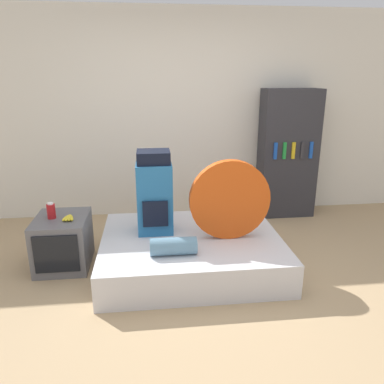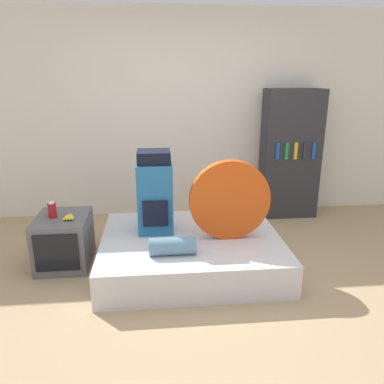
# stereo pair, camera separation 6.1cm
# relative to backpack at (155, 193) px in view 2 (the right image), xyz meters

# --- Properties ---
(ground_plane) EXTENTS (16.00, 16.00, 0.00)m
(ground_plane) POSITION_rel_backpack_xyz_m (0.41, -0.74, -0.71)
(ground_plane) COLOR tan
(wall_back) EXTENTS (8.00, 0.05, 2.60)m
(wall_back) POSITION_rel_backpack_xyz_m (0.41, 1.38, 0.59)
(wall_back) COLOR silver
(wall_back) RESTS_ON ground_plane
(bed) EXTENTS (1.72, 1.40, 0.31)m
(bed) POSITION_rel_backpack_xyz_m (0.34, -0.17, -0.55)
(bed) COLOR silver
(bed) RESTS_ON ground_plane
(backpack) EXTENTS (0.34, 0.33, 0.81)m
(backpack) POSITION_rel_backpack_xyz_m (0.00, 0.00, 0.00)
(backpack) COLOR #23669E
(backpack) RESTS_ON bed
(tent_bag) EXTENTS (0.76, 0.08, 0.76)m
(tent_bag) POSITION_rel_backpack_xyz_m (0.69, -0.23, -0.01)
(tent_bag) COLOR #D14C14
(tent_bag) RESTS_ON bed
(sleeping_roll) EXTENTS (0.41, 0.15, 0.15)m
(sleeping_roll) POSITION_rel_backpack_xyz_m (0.14, -0.53, -0.32)
(sleeping_roll) COLOR #5B849E
(sleeping_roll) RESTS_ON bed
(television) EXTENTS (0.50, 0.60, 0.50)m
(television) POSITION_rel_backpack_xyz_m (-0.91, -0.02, -0.46)
(television) COLOR #5B5B60
(television) RESTS_ON ground_plane
(canister) EXTENTS (0.08, 0.08, 0.16)m
(canister) POSITION_rel_backpack_xyz_m (-0.98, -0.01, -0.13)
(canister) COLOR #B2191E
(canister) RESTS_ON television
(banana_bunch) EXTENTS (0.12, 0.16, 0.04)m
(banana_bunch) POSITION_rel_backpack_xyz_m (-0.82, -0.07, -0.19)
(banana_bunch) COLOR yellow
(banana_bunch) RESTS_ON television
(bookshelf) EXTENTS (0.72, 0.36, 1.64)m
(bookshelf) POSITION_rel_backpack_xyz_m (1.75, 1.12, 0.11)
(bookshelf) COLOR #2D2D33
(bookshelf) RESTS_ON ground_plane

